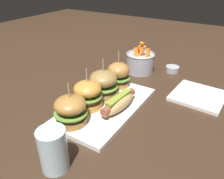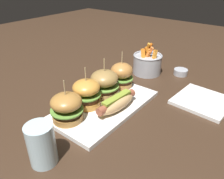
% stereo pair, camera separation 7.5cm
% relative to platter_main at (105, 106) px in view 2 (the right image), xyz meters
% --- Properties ---
extents(ground_plane, '(3.00, 3.00, 0.00)m').
position_rel_platter_main_xyz_m(ground_plane, '(0.00, 0.00, -0.01)').
color(ground_plane, '#382619').
extents(platter_main, '(0.37, 0.20, 0.01)m').
position_rel_platter_main_xyz_m(platter_main, '(0.00, 0.00, 0.00)').
color(platter_main, white).
rests_on(platter_main, ground).
extents(hot_dog, '(0.16, 0.06, 0.05)m').
position_rel_platter_main_xyz_m(hot_dog, '(-0.00, -0.05, 0.03)').
color(hot_dog, tan).
rests_on(hot_dog, platter_main).
extents(slider_far_left, '(0.10, 0.10, 0.13)m').
position_rel_platter_main_xyz_m(slider_far_left, '(-0.14, 0.03, 0.05)').
color(slider_far_left, '#A77436').
rests_on(slider_far_left, platter_main).
extents(slider_center_left, '(0.09, 0.09, 0.14)m').
position_rel_platter_main_xyz_m(slider_center_left, '(-0.04, 0.04, 0.05)').
color(slider_center_left, '#CA8936').
rests_on(slider_center_left, platter_main).
extents(slider_center_right, '(0.10, 0.10, 0.14)m').
position_rel_platter_main_xyz_m(slider_center_right, '(0.05, 0.04, 0.05)').
color(slider_center_right, olive).
rests_on(slider_center_right, platter_main).
extents(slider_far_right, '(0.09, 0.09, 0.14)m').
position_rel_platter_main_xyz_m(slider_far_right, '(0.14, 0.04, 0.05)').
color(slider_far_right, '#B2763A').
rests_on(slider_far_right, platter_main).
extents(fries_bucket, '(0.13, 0.13, 0.14)m').
position_rel_platter_main_xyz_m(fries_bucket, '(0.33, 0.03, 0.04)').
color(fries_bucket, '#A8AAB2').
rests_on(fries_bucket, ground).
extents(sauce_ramekin, '(0.06, 0.06, 0.03)m').
position_rel_platter_main_xyz_m(sauce_ramekin, '(0.41, -0.09, 0.01)').
color(sauce_ramekin, '#A8AAB2').
rests_on(sauce_ramekin, ground).
extents(side_plate, '(0.19, 0.19, 0.01)m').
position_rel_platter_main_xyz_m(side_plate, '(0.24, -0.25, -0.00)').
color(side_plate, white).
rests_on(side_plate, ground).
extents(water_glass, '(0.07, 0.07, 0.11)m').
position_rel_platter_main_xyz_m(water_glass, '(-0.28, -0.04, 0.05)').
color(water_glass, silver).
rests_on(water_glass, ground).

